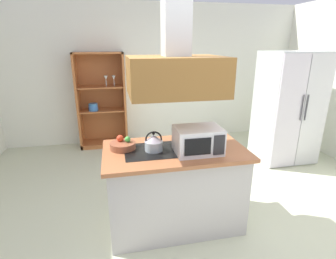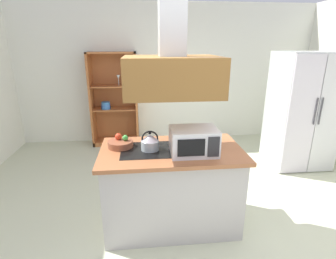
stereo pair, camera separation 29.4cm
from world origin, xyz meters
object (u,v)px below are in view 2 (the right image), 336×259
refrigerator (302,111)px  fruit_bowl (121,143)px  dish_cabinet (115,104)px  kettle (150,142)px  cutting_board (189,139)px  microwave (194,141)px

refrigerator → fruit_bowl: refrigerator is taller
dish_cabinet → fruit_bowl: 2.54m
refrigerator → kettle: 2.82m
cutting_board → fruit_bowl: 0.77m
dish_cabinet → cutting_board: size_ratio=5.29×
refrigerator → dish_cabinet: refrigerator is taller
kettle → fruit_bowl: bearing=159.1°
kettle → microwave: microwave is taller
dish_cabinet → kettle: size_ratio=8.70×
kettle → fruit_bowl: size_ratio=0.78×
refrigerator → fruit_bowl: 3.04m
kettle → cutting_board: 0.52m
kettle → microwave: (0.43, -0.13, 0.04)m
dish_cabinet → cutting_board: dish_cabinet is taller
dish_cabinet → kettle: dish_cabinet is taller
microwave → cutting_board: bearing=86.9°
refrigerator → cutting_board: (-2.04, -1.07, -0.01)m
microwave → fruit_bowl: 0.78m
cutting_board → fruit_bowl: (-0.76, -0.13, 0.03)m
dish_cabinet → fruit_bowl: bearing=-83.3°
cutting_board → microwave: microwave is taller
cutting_board → fruit_bowl: bearing=-170.0°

